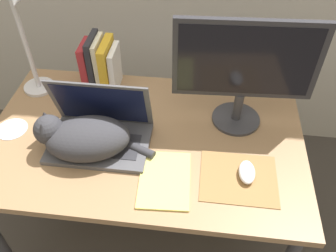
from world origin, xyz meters
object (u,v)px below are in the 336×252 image
object	(u,v)px
laptop	(100,131)
computer_mouse	(247,172)
cd_disc	(12,129)
book_row	(101,65)
notepad	(165,180)
cat	(83,137)
desk_lamp	(22,18)
external_monitor	(245,69)

from	to	relation	value
laptop	computer_mouse	xyz separation A→B (m)	(0.54, -0.10, -0.03)
cd_disc	laptop	bearing A→B (deg)	-2.19
book_row	notepad	distance (m)	0.60
laptop	cat	bearing A→B (deg)	-124.40
cat	notepad	bearing A→B (deg)	-17.97
cat	book_row	distance (m)	0.39
laptop	desk_lamp	bearing A→B (deg)	142.10
laptop	book_row	xyz separation A→B (m)	(-0.07, 0.33, 0.06)
book_row	notepad	world-z (taller)	book_row
computer_mouse	laptop	bearing A→B (deg)	168.95
book_row	cd_disc	distance (m)	0.44
cat	computer_mouse	world-z (taller)	cat
computer_mouse	book_row	distance (m)	0.75
laptop	external_monitor	size ratio (longest dim) A/B	0.72
laptop	computer_mouse	distance (m)	0.55
cd_disc	book_row	bearing A→B (deg)	47.20
notepad	cat	bearing A→B (deg)	162.03
laptop	notepad	bearing A→B (deg)	-31.33
external_monitor	notepad	distance (m)	0.48
external_monitor	cd_disc	world-z (taller)	external_monitor
desk_lamp	cd_disc	size ratio (longest dim) A/B	4.28
desk_lamp	notepad	bearing A→B (deg)	-35.06
book_row	cat	bearing A→B (deg)	-85.30
cat	computer_mouse	xyz separation A→B (m)	(0.58, -0.04, -0.05)
cat	external_monitor	bearing A→B (deg)	23.08
external_monitor	book_row	world-z (taller)	external_monitor
laptop	cd_disc	distance (m)	0.37
book_row	external_monitor	bearing A→B (deg)	-14.89
external_monitor	desk_lamp	size ratio (longest dim) A/B	1.00
cat	desk_lamp	size ratio (longest dim) A/B	0.84
cat	external_monitor	world-z (taller)	external_monitor
desk_lamp	cd_disc	bearing A→B (deg)	-101.42
cat	notepad	distance (m)	0.32
laptop	cd_disc	bearing A→B (deg)	177.81
laptop	external_monitor	distance (m)	0.57
computer_mouse	cd_disc	distance (m)	0.91
cat	cd_disc	world-z (taller)	cat
desk_lamp	book_row	bearing A→B (deg)	18.36
book_row	cd_disc	bearing A→B (deg)	-132.80
cat	cd_disc	size ratio (longest dim) A/B	3.59
cat	book_row	size ratio (longest dim) A/B	1.78
laptop	notepad	xyz separation A→B (m)	(0.26, -0.16, -0.04)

